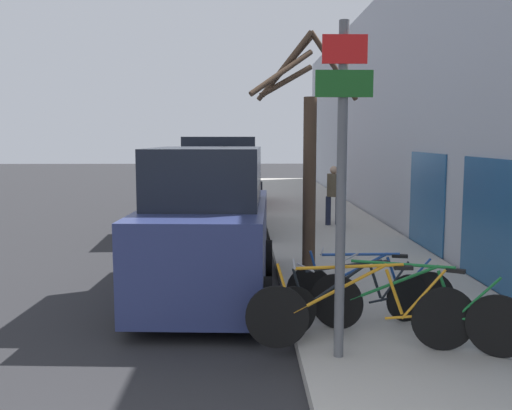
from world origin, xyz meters
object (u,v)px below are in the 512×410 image
Objects in this scene: bicycle_2 at (352,300)px; signpost at (342,178)px; bicycle_0 at (360,313)px; parked_car_1 at (218,191)px; parked_car_0 at (208,230)px; bicycle_3 at (369,288)px; pedestrian_near at (333,191)px; parked_car_2 at (229,178)px; bicycle_1 at (412,308)px; street_tree at (306,157)px.

signpost is at bearing 140.82° from bicycle_2.
parked_car_1 reaches higher than bicycle_0.
signpost is 3.37m from parked_car_0.
parked_car_0 reaches higher than bicycle_3.
bicycle_2 is 1.33× the size of pedestrian_near.
signpost is 1.81m from bicycle_2.
bicycle_3 is 0.46× the size of parked_car_2.
bicycle_1 is at bearing -78.97° from parked_car_2.
pedestrian_near is at bearing 5.88° from bicycle_3.
parked_car_0 is 7.01m from pedestrian_near.
bicycle_1 is 1.03× the size of bicycle_3.
parked_car_2 reaches higher than pedestrian_near.
bicycle_0 is 8.65m from parked_car_1.
bicycle_3 is at bearing -75.53° from parked_car_1.
pedestrian_near is (1.37, 9.18, -1.01)m from signpost.
parked_car_2 is 1.13× the size of street_tree.
bicycle_1 is (0.90, 0.42, -1.51)m from signpost.
bicycle_0 reaches higher than bicycle_3.
bicycle_3 is at bearing -30.42° from parked_car_0.
signpost is 2.16m from bicycle_3.
bicycle_2 is at bearing 70.56° from signpost.
bicycle_0 is at bearing 38.08° from signpost.
pedestrian_near is at bearing -27.03° from bicycle_2.
parked_car_2 is at bearing 85.57° from parked_car_1.
parked_car_1 is at bearing 16.28° from bicycle_0.
pedestrian_near is (2.93, 6.36, -0.00)m from parked_car_0.
bicycle_2 is (-0.59, 0.46, -0.04)m from bicycle_1.
bicycle_0 is at bearing 174.74° from bicycle_3.
bicycle_3 is at bearing 65.94° from signpost.
bicycle_3 is 7.61m from parked_car_1.
bicycle_1 is 0.47× the size of parked_car_2.
street_tree is (-1.35, -5.55, 1.08)m from pedestrian_near.
parked_car_2 is (0.13, 5.39, -0.07)m from parked_car_1.
pedestrian_near is at bearing 7.38° from parked_car_1.
parked_car_2 is (0.03, 11.20, -0.01)m from parked_car_0.
bicycle_0 is 0.62× the size of street_tree.
bicycle_3 is at bearing 47.48° from bicycle_1.
street_tree is at bearing 26.17° from bicycle_3.
pedestrian_near is at bearing 68.11° from parked_car_0.
bicycle_3 is (0.62, 1.38, -1.54)m from signpost.
bicycle_3 is 2.84m from street_tree.
bicycle_2 is at bearing -103.56° from pedestrian_near.
parked_car_1 is at bearing 48.36° from bicycle_1.
parked_car_2 reaches higher than parked_car_0.
signpost is at bearing 167.34° from bicycle_3.
parked_car_1 is (-1.98, 7.74, 0.61)m from bicycle_2.
parked_car_1 is at bearing 93.86° from parked_car_0.
parked_car_1 is (-1.93, 8.41, 0.56)m from bicycle_0.
signpost is 8.83m from parked_car_1.
parked_car_2 reaches higher than bicycle_2.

